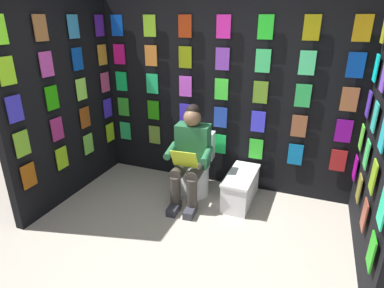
% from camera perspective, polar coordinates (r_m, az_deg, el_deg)
% --- Properties ---
extents(ground_plane, '(30.00, 30.00, 0.00)m').
position_cam_1_polar(ground_plane, '(3.11, -5.65, -21.63)').
color(ground_plane, '#B2A899').
extents(display_wall_back, '(3.38, 0.14, 2.40)m').
position_cam_1_polar(display_wall_back, '(4.10, 5.55, 8.60)').
color(display_wall_back, black).
rests_on(display_wall_back, ground).
extents(display_wall_right, '(0.14, 1.81, 2.40)m').
position_cam_1_polar(display_wall_right, '(4.11, -22.00, 7.15)').
color(display_wall_right, black).
rests_on(display_wall_right, ground).
extents(toilet, '(0.42, 0.57, 0.77)m').
position_cam_1_polar(toilet, '(4.10, 0.64, -4.30)').
color(toilet, white).
rests_on(toilet, ground).
extents(person_reading, '(0.55, 0.71, 1.19)m').
position_cam_1_polar(person_reading, '(3.79, -0.33, -2.02)').
color(person_reading, '#286B42').
rests_on(person_reading, ground).
extents(comic_longbox_near, '(0.34, 0.73, 0.38)m').
position_cam_1_polar(comic_longbox_near, '(3.97, 8.65, -7.74)').
color(comic_longbox_near, silver).
rests_on(comic_longbox_near, ground).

